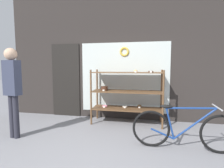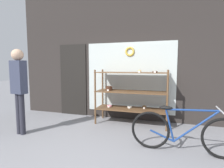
% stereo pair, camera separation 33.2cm
% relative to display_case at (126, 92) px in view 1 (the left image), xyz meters
% --- Properties ---
extents(ground_plane, '(30.00, 30.00, 0.00)m').
position_rel_display_case_xyz_m(ground_plane, '(-0.29, -2.00, -0.81)').
color(ground_plane, gray).
extents(storefront_facade, '(6.34, 0.13, 3.56)m').
position_rel_display_case_xyz_m(storefront_facade, '(-0.33, 0.43, 0.93)').
color(storefront_facade, '#2D2826').
rests_on(storefront_facade, ground_plane).
extents(display_case, '(1.77, 0.58, 1.37)m').
position_rel_display_case_xyz_m(display_case, '(0.00, 0.00, 0.00)').
color(display_case, brown).
rests_on(display_case, ground_plane).
extents(bicycle, '(1.80, 0.46, 0.80)m').
position_rel_display_case_xyz_m(bicycle, '(1.16, -1.25, -0.45)').
color(bicycle, black).
rests_on(bicycle, ground_plane).
extents(pedestrian, '(0.34, 0.24, 1.81)m').
position_rel_display_case_xyz_m(pedestrian, '(-2.11, -1.36, 0.28)').
color(pedestrian, '#282833').
rests_on(pedestrian, ground_plane).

